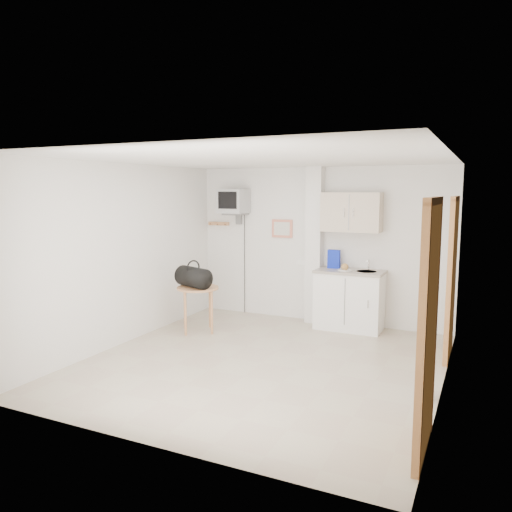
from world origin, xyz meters
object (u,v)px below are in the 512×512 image
at_px(crt_television, 234,202).
at_px(water_bottle, 427,386).
at_px(duffel_bag, 193,277).
at_px(round_table, 198,293).

bearing_deg(crt_television, water_bottle, -34.02).
bearing_deg(duffel_bag, round_table, 72.00).
bearing_deg(water_bottle, crt_television, 145.98).
xyz_separation_m(round_table, water_bottle, (3.44, -1.16, -0.45)).
bearing_deg(water_bottle, duffel_bag, 162.29).
bearing_deg(round_table, crt_television, 89.32).
xyz_separation_m(duffel_bag, water_bottle, (3.48, -1.11, -0.69)).
xyz_separation_m(crt_television, water_bottle, (3.43, -2.32, -1.79)).
relative_size(round_table, water_bottle, 2.09).
xyz_separation_m(crt_television, duffel_bag, (-0.05, -1.20, -1.09)).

